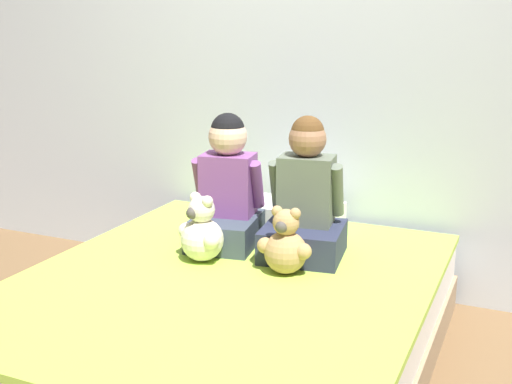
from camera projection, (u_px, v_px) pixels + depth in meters
name	position (u px, v px, depth m)	size (l,w,h in m)	color
ground_plane	(227.00, 362.00, 2.66)	(14.00, 14.00, 0.00)	brown
wall_behind_bed	(314.00, 46.00, 3.24)	(8.00, 0.06, 2.50)	silver
bed	(226.00, 321.00, 2.61)	(1.59, 1.87, 0.38)	#997F60
child_on_left	(227.00, 190.00, 2.91)	(0.35, 0.40, 0.60)	#384251
child_on_right	(305.00, 202.00, 2.76)	(0.38, 0.38, 0.61)	#282D47
teddy_bear_held_by_left_child	(202.00, 233.00, 2.71)	(0.23, 0.18, 0.29)	silver
teddy_bear_held_by_right_child	(285.00, 246.00, 2.58)	(0.23, 0.17, 0.28)	tan
pillow_at_headboard	(293.00, 214.00, 3.22)	(0.47, 0.29, 0.11)	white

